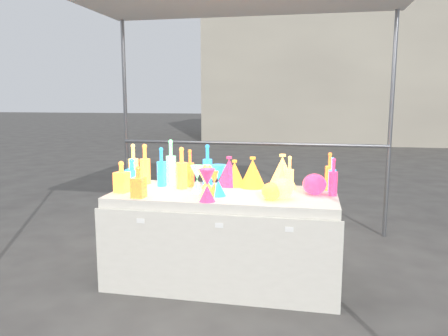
% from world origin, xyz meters
% --- Properties ---
extents(ground, '(80.00, 80.00, 0.00)m').
position_xyz_m(ground, '(0.00, 0.00, 0.00)').
color(ground, '#5E5B57').
rests_on(ground, ground).
extents(display_table, '(1.84, 0.83, 0.75)m').
position_xyz_m(display_table, '(0.00, -0.01, 0.37)').
color(display_table, silver).
rests_on(display_table, ground).
extents(background_building, '(14.00, 6.00, 6.00)m').
position_xyz_m(background_building, '(4.00, 14.00, 3.00)').
color(background_building, '#B6AD97').
rests_on(background_building, ground).
extents(cardboard_box_closed, '(0.66, 0.57, 0.40)m').
position_xyz_m(cardboard_box_closed, '(0.16, 1.75, 0.20)').
color(cardboard_box_closed, '#AF7C4F').
rests_on(cardboard_box_closed, ground).
extents(cardboard_box_flat, '(0.67, 0.50, 0.05)m').
position_xyz_m(cardboard_box_flat, '(-0.05, 2.66, 0.03)').
color(cardboard_box_flat, '#AF7C4F').
rests_on(cardboard_box_flat, ground).
extents(bottle_0, '(0.12, 0.12, 0.36)m').
position_xyz_m(bottle_0, '(-0.76, 0.22, 0.93)').
color(bottle_0, '#E31540').
rests_on(bottle_0, display_table).
extents(bottle_1, '(0.11, 0.11, 0.34)m').
position_xyz_m(bottle_1, '(-0.58, 0.14, 0.92)').
color(bottle_1, '#198A2D').
rests_on(bottle_1, display_table).
extents(bottle_2, '(0.09, 0.09, 0.32)m').
position_xyz_m(bottle_2, '(-0.33, 0.18, 0.91)').
color(bottle_2, '#FEA91A').
rests_on(bottle_2, display_table).
extents(bottle_3, '(0.09, 0.09, 0.28)m').
position_xyz_m(bottle_3, '(-0.35, 0.25, 0.89)').
color(bottle_3, '#1B3B9F').
rests_on(bottle_3, display_table).
extents(bottle_4, '(0.10, 0.10, 0.36)m').
position_xyz_m(bottle_4, '(-0.85, 0.18, 0.93)').
color(bottle_4, '#168B72').
rests_on(bottle_4, display_table).
extents(bottle_5, '(0.11, 0.11, 0.40)m').
position_xyz_m(bottle_5, '(-0.52, 0.21, 0.95)').
color(bottle_5, '#D129A5').
rests_on(bottle_5, display_table).
extents(bottle_6, '(0.12, 0.12, 0.35)m').
position_xyz_m(bottle_6, '(-0.38, 0.08, 0.93)').
color(bottle_6, '#E31540').
rests_on(bottle_6, display_table).
extents(bottle_7, '(0.10, 0.10, 0.36)m').
position_xyz_m(bottle_7, '(-0.21, 0.29, 0.93)').
color(bottle_7, '#198A2D').
rests_on(bottle_7, display_table).
extents(decanter_0, '(0.12, 0.12, 0.26)m').
position_xyz_m(decanter_0, '(-0.81, -0.16, 0.88)').
color(decanter_0, '#E31540').
rests_on(decanter_0, display_table).
extents(decanter_1, '(0.10, 0.10, 0.24)m').
position_xyz_m(decanter_1, '(-0.61, -0.31, 0.87)').
color(decanter_1, '#FEA91A').
rests_on(decanter_1, display_table).
extents(decanter_2, '(0.10, 0.10, 0.25)m').
position_xyz_m(decanter_2, '(-0.81, 0.05, 0.87)').
color(decanter_2, '#198A2D').
rests_on(decanter_2, display_table).
extents(hourglass_0, '(0.12, 0.12, 0.21)m').
position_xyz_m(hourglass_0, '(-0.05, -0.15, 0.85)').
color(hourglass_0, '#FEA91A').
rests_on(hourglass_0, display_table).
extents(hourglass_1, '(0.16, 0.16, 0.24)m').
position_xyz_m(hourglass_1, '(-0.06, -0.34, 0.87)').
color(hourglass_1, '#1B3B9F').
rests_on(hourglass_1, display_table).
extents(hourglass_2, '(0.13, 0.13, 0.23)m').
position_xyz_m(hourglass_2, '(-0.09, -0.28, 0.87)').
color(hourglass_2, '#168B72').
rests_on(hourglass_2, display_table).
extents(hourglass_3, '(0.14, 0.14, 0.22)m').
position_xyz_m(hourglass_3, '(-0.21, -0.06, 0.86)').
color(hourglass_3, '#D129A5').
rests_on(hourglass_3, display_table).
extents(hourglass_4, '(0.11, 0.11, 0.21)m').
position_xyz_m(hourglass_4, '(-0.15, 0.01, 0.86)').
color(hourglass_4, '#E31540').
rests_on(hourglass_4, display_table).
extents(hourglass_5, '(0.15, 0.15, 0.25)m').
position_xyz_m(hourglass_5, '(-0.02, -0.14, 0.87)').
color(hourglass_5, '#198A2D').
rests_on(hourglass_5, display_table).
extents(globe_0, '(0.19, 0.19, 0.12)m').
position_xyz_m(globe_0, '(0.40, -0.20, 0.81)').
color(globe_0, '#E31540').
rests_on(globe_0, display_table).
extents(globe_1, '(0.24, 0.24, 0.14)m').
position_xyz_m(globe_1, '(0.48, -0.15, 0.82)').
color(globe_1, '#168B72').
rests_on(globe_1, display_table).
extents(globe_2, '(0.16, 0.16, 0.12)m').
position_xyz_m(globe_2, '(0.46, -0.12, 0.81)').
color(globe_2, '#FEA91A').
rests_on(globe_2, display_table).
extents(globe_3, '(0.21, 0.21, 0.15)m').
position_xyz_m(globe_3, '(0.72, 0.06, 0.82)').
color(globe_3, '#1B3B9F').
rests_on(globe_3, display_table).
extents(lampshade_0, '(0.25, 0.25, 0.23)m').
position_xyz_m(lampshade_0, '(0.04, 0.28, 0.86)').
color(lampshade_0, '#B6CE2B').
rests_on(lampshade_0, display_table).
extents(lampshade_1, '(0.29, 0.29, 0.26)m').
position_xyz_m(lampshade_1, '(0.20, 0.25, 0.88)').
color(lampshade_1, '#B6CE2B').
rests_on(lampshade_1, display_table).
extents(lampshade_2, '(0.24, 0.24, 0.26)m').
position_xyz_m(lampshade_2, '(-0.01, 0.28, 0.88)').
color(lampshade_2, '#1B3B9F').
rests_on(lampshade_2, display_table).
extents(lampshade_3, '(0.28, 0.28, 0.29)m').
position_xyz_m(lampshade_3, '(0.45, 0.28, 0.89)').
color(lampshade_3, '#168B72').
rests_on(lampshade_3, display_table).
extents(bottle_8, '(0.07, 0.07, 0.28)m').
position_xyz_m(bottle_8, '(0.86, 0.23, 0.89)').
color(bottle_8, '#198A2D').
rests_on(bottle_8, display_table).
extents(bottle_9, '(0.09, 0.09, 0.32)m').
position_xyz_m(bottle_9, '(0.84, 0.25, 0.91)').
color(bottle_9, '#FEA91A').
rests_on(bottle_9, display_table).
extents(bottle_10, '(0.08, 0.08, 0.30)m').
position_xyz_m(bottle_10, '(0.86, 0.05, 0.90)').
color(bottle_10, '#1B3B9F').
rests_on(bottle_10, display_table).
extents(bottle_11, '(0.07, 0.07, 0.30)m').
position_xyz_m(bottle_11, '(0.52, 0.08, 0.90)').
color(bottle_11, '#168B72').
rests_on(bottle_11, display_table).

